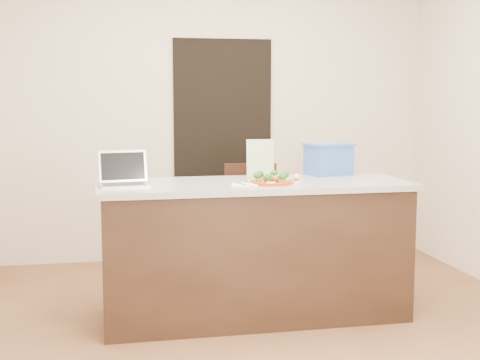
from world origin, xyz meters
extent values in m
plane|color=brown|center=(0.00, 0.00, 0.00)|extent=(4.00, 4.00, 0.00)
plane|color=beige|center=(0.00, 2.00, 1.35)|extent=(4.00, 0.00, 4.00)
plane|color=beige|center=(0.00, -2.00, 1.35)|extent=(4.00, 0.00, 4.00)
cube|color=black|center=(0.10, 1.98, 1.00)|extent=(0.90, 0.02, 2.00)
cube|color=black|center=(0.00, 0.25, 0.44)|extent=(2.00, 0.70, 0.88)
cube|color=beige|center=(0.00, 0.25, 0.90)|extent=(2.06, 0.76, 0.04)
cylinder|color=#98260D|center=(0.09, 0.13, 0.93)|extent=(0.28, 0.28, 0.02)
torus|color=#98260D|center=(0.09, 0.13, 0.93)|extent=(0.28, 0.28, 0.01)
sphere|color=olive|center=(0.09, 0.13, 0.96)|extent=(0.04, 0.04, 0.04)
sphere|color=olive|center=(0.11, 0.11, 0.96)|extent=(0.04, 0.04, 0.04)
sphere|color=olive|center=(0.12, 0.14, 0.96)|extent=(0.04, 0.04, 0.04)
sphere|color=olive|center=(0.10, 0.17, 0.96)|extent=(0.04, 0.04, 0.04)
sphere|color=olive|center=(0.07, 0.16, 0.96)|extent=(0.04, 0.04, 0.04)
sphere|color=olive|center=(0.05, 0.13, 0.96)|extent=(0.04, 0.04, 0.04)
ellipsoid|color=#144412|center=(0.03, 0.21, 0.98)|extent=(0.05, 0.05, 0.04)
ellipsoid|color=#144412|center=(-0.01, 0.13, 0.98)|extent=(0.05, 0.05, 0.04)
ellipsoid|color=#144412|center=(0.05, 0.05, 0.98)|extent=(0.05, 0.05, 0.04)
ellipsoid|color=#144412|center=(0.14, 0.06, 0.98)|extent=(0.05, 0.05, 0.04)
ellipsoid|color=#144412|center=(0.18, 0.14, 0.98)|extent=(0.05, 0.05, 0.04)
ellipsoid|color=#144412|center=(0.13, 0.22, 0.98)|extent=(0.05, 0.05, 0.04)
torus|color=yellow|center=(0.01, 0.21, 0.94)|extent=(0.07, 0.07, 0.01)
torus|color=yellow|center=(0.06, 0.03, 0.94)|extent=(0.07, 0.07, 0.01)
torus|color=yellow|center=(0.19, 0.16, 0.94)|extent=(0.07, 0.07, 0.01)
cube|color=silver|center=(-0.10, 0.10, 0.92)|extent=(0.20, 0.20, 0.01)
cube|color=#B6B5B9|center=(-0.12, 0.08, 0.93)|extent=(0.03, 0.11, 0.00)
cube|color=#B6B5B9|center=(-0.12, 0.14, 0.93)|extent=(0.04, 0.05, 0.00)
cube|color=white|center=(-0.07, 0.05, 0.93)|extent=(0.02, 0.10, 0.01)
cube|color=#B6B5B9|center=(-0.07, 0.15, 0.93)|extent=(0.02, 0.12, 0.00)
cylinder|color=white|center=(0.26, 0.15, 0.95)|extent=(0.03, 0.03, 0.05)
cylinder|color=white|center=(0.26, 0.15, 0.98)|extent=(0.02, 0.02, 0.01)
cylinder|color=red|center=(0.26, 0.15, 0.99)|extent=(0.03, 0.03, 0.01)
cylinder|color=red|center=(0.26, 0.15, 0.94)|extent=(0.03, 0.03, 0.02)
cube|color=silver|center=(-0.86, 0.21, 0.93)|extent=(0.33, 0.25, 0.01)
cube|color=silver|center=(-0.86, 0.32, 1.04)|extent=(0.31, 0.09, 0.20)
cube|color=black|center=(-0.86, 0.31, 1.04)|extent=(0.28, 0.07, 0.17)
cube|color=#2A2A2D|center=(-0.86, 0.20, 0.93)|extent=(0.28, 0.18, 0.00)
cube|color=silver|center=(0.09, 0.44, 1.05)|extent=(0.19, 0.06, 0.27)
cube|color=#2F58AA|center=(0.62, 0.53, 1.03)|extent=(0.34, 0.28, 0.21)
cube|color=#2F58AA|center=(0.62, 0.53, 1.14)|extent=(0.37, 0.31, 0.02)
cube|color=#331A0F|center=(0.18, 1.00, 0.45)|extent=(0.48, 0.48, 0.04)
cube|color=#331A0F|center=(0.18, 1.19, 0.71)|extent=(0.42, 0.11, 0.48)
cylinder|color=#331A0F|center=(0.01, 0.82, 0.22)|extent=(0.04, 0.04, 0.45)
cylinder|color=#331A0F|center=(0.36, 0.82, 0.22)|extent=(0.04, 0.04, 0.45)
cylinder|color=#331A0F|center=(0.01, 1.18, 0.22)|extent=(0.04, 0.04, 0.45)
cylinder|color=#331A0F|center=(0.36, 1.18, 0.22)|extent=(0.04, 0.04, 0.45)
camera|label=1|loc=(-0.98, -4.04, 1.49)|focal=50.00mm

